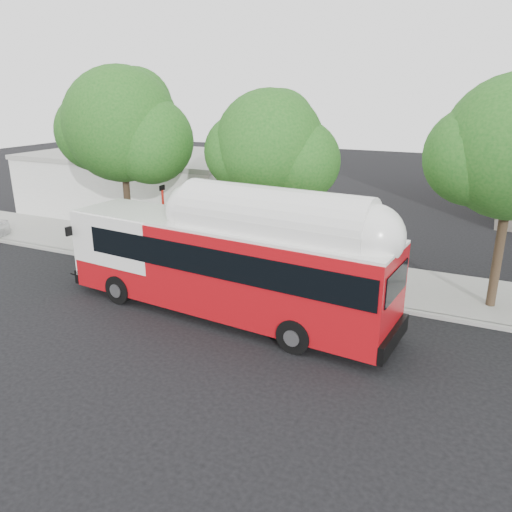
{
  "coord_description": "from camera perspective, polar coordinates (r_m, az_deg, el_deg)",
  "views": [
    {
      "loc": [
        8.25,
        -15.21,
        8.49
      ],
      "look_at": [
        -0.27,
        3.0,
        1.79
      ],
      "focal_mm": 35.0,
      "sensor_mm": 36.0,
      "label": 1
    }
  ],
  "objects": [
    {
      "name": "curb_strip",
      "position": [
        22.45,
        1.6,
        -3.59
      ],
      "size": [
        60.0,
        0.3,
        0.15
      ],
      "primitive_type": "cube",
      "color": "gray",
      "rests_on": "ground"
    },
    {
      "name": "street_tree_mid",
      "position": [
        23.18,
        2.54,
        12.01
      ],
      "size": [
        5.75,
        5.0,
        8.62
      ],
      "color": "#2D2116",
      "rests_on": "ground"
    },
    {
      "name": "signal_pole",
      "position": [
        24.7,
        -10.42,
        3.27
      ],
      "size": [
        0.12,
        0.4,
        4.21
      ],
      "color": "red",
      "rests_on": "ground"
    },
    {
      "name": "red_curb_segment",
      "position": [
        23.72,
        -5.06,
        -2.41
      ],
      "size": [
        10.0,
        0.32,
        0.16
      ],
      "primitive_type": "cube",
      "color": "maroon",
      "rests_on": "ground"
    },
    {
      "name": "sidewalk",
      "position": [
        24.7,
        4.01,
        -1.53
      ],
      "size": [
        60.0,
        5.0,
        0.15
      ],
      "primitive_type": "cube",
      "color": "gray",
      "rests_on": "ground"
    },
    {
      "name": "ground",
      "position": [
        19.28,
        -3.08,
        -7.73
      ],
      "size": [
        120.0,
        120.0,
        0.0
      ],
      "primitive_type": "plane",
      "color": "black",
      "rests_on": "ground"
    },
    {
      "name": "low_commercial_bldg",
      "position": [
        37.26,
        -12.17,
        8.23
      ],
      "size": [
        16.2,
        10.2,
        4.25
      ],
      "color": "silver",
      "rests_on": "ground"
    },
    {
      "name": "street_tree_left",
      "position": [
        26.77,
        -14.24,
        13.85
      ],
      "size": [
        6.67,
        5.8,
        9.74
      ],
      "color": "#2D2116",
      "rests_on": "ground"
    },
    {
      "name": "transit_bus",
      "position": [
        19.3,
        -3.57,
        -1.28
      ],
      "size": [
        14.6,
        4.21,
        4.26
      ],
      "rotation": [
        0.0,
        0.0,
        -0.1
      ],
      "color": "#AB0B12",
      "rests_on": "ground"
    }
  ]
}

